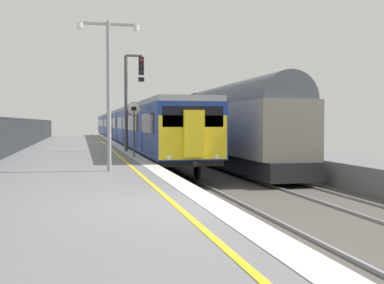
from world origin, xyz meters
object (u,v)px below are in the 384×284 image
object	(u,v)px
commuter_train_at_platform	(123,126)
freight_train_adjacent_track	(164,123)
speed_limit_sign	(134,122)
signal_gantry	(131,91)
platform_lamp_mid	(109,81)

from	to	relation	value
commuter_train_at_platform	freight_train_adjacent_track	xyz separation A→B (m)	(4.00, -1.46, 0.28)
speed_limit_sign	commuter_train_at_platform	bearing A→B (deg)	86.17
signal_gantry	speed_limit_sign	world-z (taller)	signal_gantry
platform_lamp_mid	speed_limit_sign	bearing A→B (deg)	76.38
freight_train_adjacent_track	signal_gantry	bearing A→B (deg)	-104.52
freight_train_adjacent_track	signal_gantry	world-z (taller)	signal_gantry
speed_limit_sign	platform_lamp_mid	world-z (taller)	platform_lamp_mid
commuter_train_at_platform	signal_gantry	bearing A→B (deg)	-93.75
commuter_train_at_platform	speed_limit_sign	bearing A→B (deg)	-93.83
speed_limit_sign	freight_train_adjacent_track	bearing A→B (deg)	77.37
speed_limit_sign	platform_lamp_mid	distance (m)	6.33
freight_train_adjacent_track	speed_limit_sign	xyz separation A→B (m)	(-5.85, -26.11, 0.07)
freight_train_adjacent_track	platform_lamp_mid	bearing A→B (deg)	-102.82
freight_train_adjacent_track	speed_limit_sign	size ratio (longest dim) A/B	24.49
platform_lamp_mid	freight_train_adjacent_track	bearing A→B (deg)	77.18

